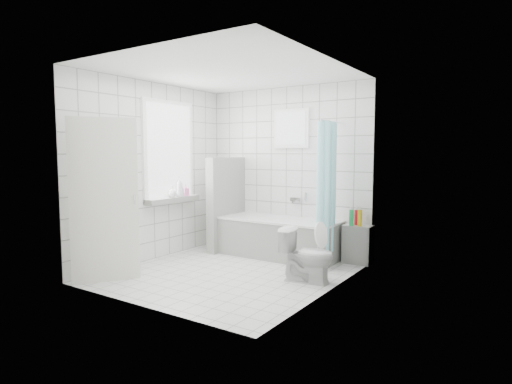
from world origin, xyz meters
The scene contains 19 objects.
ground centered at (0.00, 0.00, 0.00)m, with size 3.00×3.00×0.00m, color white.
ceiling centered at (0.00, 0.00, 2.60)m, with size 3.00×3.00×0.00m, color white.
wall_back centered at (0.00, 1.50, 1.30)m, with size 2.80×0.02×2.60m, color white.
wall_front centered at (0.00, -1.50, 1.30)m, with size 2.80×0.02×2.60m, color white.
wall_left centered at (-1.40, 0.00, 1.30)m, with size 0.02×3.00×2.60m, color white.
wall_right centered at (1.40, 0.00, 1.30)m, with size 0.02×3.00×2.60m, color white.
window_left centered at (-1.35, 0.30, 1.60)m, with size 0.01×0.90×1.40m, color white.
window_back centered at (0.10, 1.46, 1.95)m, with size 0.50×0.01×0.50m, color white.
window_sill centered at (-1.31, 0.30, 0.86)m, with size 0.18×1.02×0.08m, color white.
door centered at (-1.03, -1.15, 1.00)m, with size 0.04×0.80×2.00m, color silver.
bathtub centered at (0.10, 1.12, 0.29)m, with size 1.82×0.77×0.58m.
partition_wall centered at (-0.87, 1.07, 0.75)m, with size 0.15×0.85×1.50m, color white.
tiled_ledge centered at (1.24, 1.38, 0.28)m, with size 0.40×0.24×0.55m, color white.
toilet centered at (1.03, 0.20, 0.33)m, with size 0.37×0.65×0.66m, color white.
curtain_rod centered at (0.95, 1.10, 2.00)m, with size 0.02×0.02×0.80m, color silver.
shower_curtain centered at (0.95, 0.97, 1.10)m, with size 0.14×0.48×1.78m, color #55EBFC, non-canonical shape.
tub_faucet centered at (0.20, 1.46, 0.85)m, with size 0.18×0.06×0.06m, color silver.
sill_bottles centered at (-1.30, 0.40, 1.02)m, with size 0.19×0.46×0.31m.
ledge_bottles centered at (1.22, 1.34, 0.66)m, with size 0.18×0.18×0.23m.
Camera 1 is at (3.32, -4.42, 1.57)m, focal length 30.00 mm.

